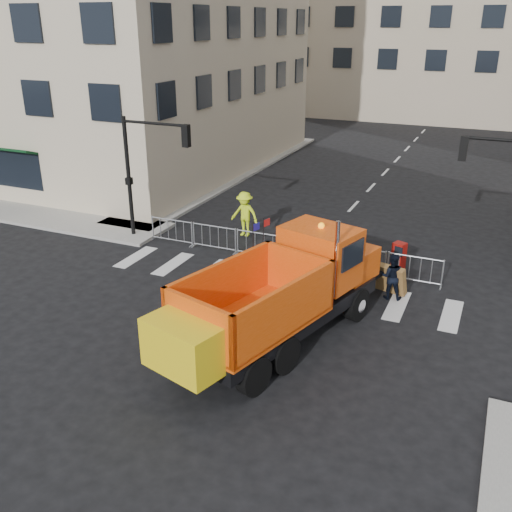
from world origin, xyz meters
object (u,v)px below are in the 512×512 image
at_px(plow_truck, 278,294).
at_px(newspaper_box, 399,256).
at_px(cop_c, 345,258).
at_px(worker, 245,214).
at_px(cop_b, 392,276).
at_px(cop_a, 338,263).

distance_m(plow_truck, newspaper_box, 7.23).
height_order(cop_c, worker, worker).
xyz_separation_m(cop_b, cop_c, (-1.90, 0.73, 0.11)).
xyz_separation_m(cop_a, cop_c, (0.18, 0.21, 0.15)).
relative_size(cop_b, newspaper_box, 1.53).
bearing_deg(plow_truck, cop_a, 11.20).
bearing_deg(cop_a, plow_truck, 86.27).
height_order(plow_truck, newspaper_box, plow_truck).
bearing_deg(cop_b, worker, -33.12).
distance_m(cop_a, worker, 5.87).
xyz_separation_m(cop_a, worker, (-5.14, 2.82, 0.36)).
bearing_deg(cop_c, cop_b, 132.41).
bearing_deg(cop_b, plow_truck, 52.45).
xyz_separation_m(cop_c, newspaper_box, (1.72, 1.57, -0.25)).
xyz_separation_m(plow_truck, worker, (-4.71, 7.81, -0.53)).
bearing_deg(plow_truck, newspaper_box, -2.85).
height_order(plow_truck, cop_b, plow_truck).
relative_size(cop_a, cop_b, 0.95).
xyz_separation_m(cop_c, worker, (-5.31, 2.60, 0.21)).
xyz_separation_m(cop_a, newspaper_box, (1.90, 1.78, -0.10)).
distance_m(cop_b, cop_c, 2.04).
relative_size(plow_truck, worker, 5.02).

